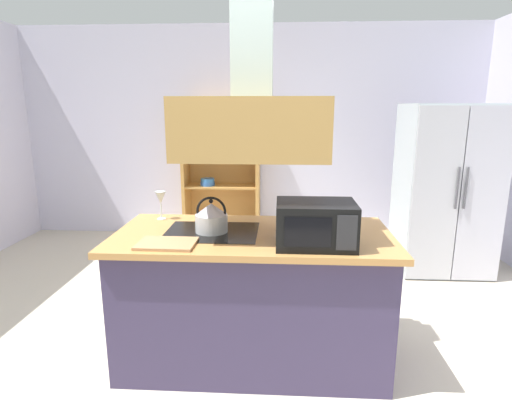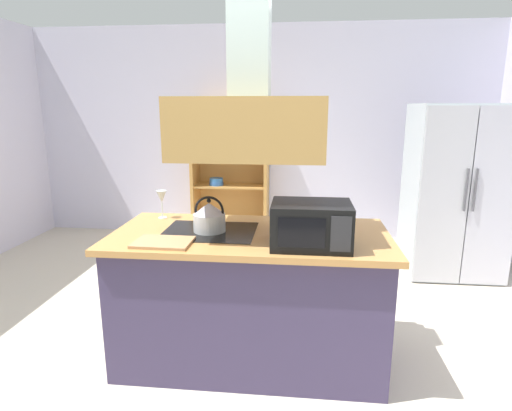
% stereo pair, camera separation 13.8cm
% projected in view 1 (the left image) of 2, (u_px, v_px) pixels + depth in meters
% --- Properties ---
extents(ground_plane, '(7.80, 7.80, 0.00)m').
position_uv_depth(ground_plane, '(217.00, 359.00, 2.91)').
color(ground_plane, beige).
extents(wall_back, '(6.00, 0.12, 2.70)m').
position_uv_depth(wall_back, '(249.00, 134.00, 5.52)').
color(wall_back, silver).
rests_on(wall_back, ground).
extents(kitchen_island, '(1.80, 0.89, 0.90)m').
position_uv_depth(kitchen_island, '(253.00, 296.00, 2.84)').
color(kitchen_island, '#39304F').
rests_on(kitchen_island, ground).
extents(range_hood, '(0.90, 0.70, 1.31)m').
position_uv_depth(range_hood, '(253.00, 106.00, 2.55)').
color(range_hood, '#AA8042').
extents(refrigerator, '(0.90, 0.77, 1.73)m').
position_uv_depth(refrigerator, '(445.00, 189.00, 4.36)').
color(refrigerator, '#B3C0C4').
rests_on(refrigerator, ground).
extents(dish_cabinet, '(0.97, 0.40, 1.75)m').
position_uv_depth(dish_cabinet, '(222.00, 180.00, 5.46)').
color(dish_cabinet, '#BC853F').
rests_on(dish_cabinet, ground).
extents(kettle, '(0.21, 0.21, 0.23)m').
position_uv_depth(kettle, '(211.00, 217.00, 2.73)').
color(kettle, silver).
rests_on(kettle, kitchen_island).
extents(cutting_board, '(0.34, 0.25, 0.02)m').
position_uv_depth(cutting_board, '(167.00, 244.00, 2.49)').
color(cutting_board, tan).
rests_on(cutting_board, kitchen_island).
extents(microwave, '(0.46, 0.35, 0.26)m').
position_uv_depth(microwave, '(316.00, 224.00, 2.47)').
color(microwave, black).
rests_on(microwave, kitchen_island).
extents(wine_glass_on_counter, '(0.08, 0.08, 0.21)m').
position_uv_depth(wine_glass_on_counter, '(161.00, 199.00, 3.03)').
color(wine_glass_on_counter, silver).
rests_on(wine_glass_on_counter, kitchen_island).
extents(fruit_bowl, '(0.28, 0.28, 0.14)m').
position_uv_depth(fruit_bowl, '(304.00, 220.00, 2.88)').
color(fruit_bowl, silver).
rests_on(fruit_bowl, kitchen_island).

